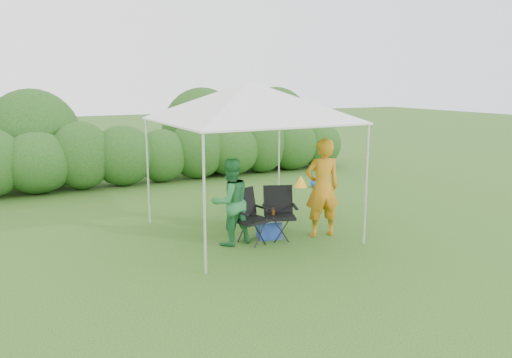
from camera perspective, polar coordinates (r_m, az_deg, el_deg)
name	(u,v)px	position (r m, az deg, el deg)	size (l,w,h in m)	color
ground	(262,240)	(9.07, 0.73, -7.00)	(70.00, 70.00, 0.00)	#38621F
hedge	(162,153)	(14.33, -10.74, 2.92)	(12.27, 1.53, 1.80)	#26521A
canopy	(249,102)	(9.07, -0.75, 8.85)	(3.10, 3.10, 2.83)	silver
chair_right	(279,209)	(9.10, 2.67, -3.44)	(0.71, 0.68, 0.95)	black
chair_left	(248,213)	(8.82, -0.91, -3.87)	(0.69, 0.65, 0.96)	black
man	(322,188)	(9.20, 7.59, -0.99)	(0.66, 0.43, 1.82)	#C37816
woman	(230,202)	(8.68, -2.94, -2.63)	(0.74, 0.58, 1.53)	#27783C
cooler	(269,228)	(9.14, 1.49, -5.68)	(0.49, 0.40, 0.36)	#213F9B
bottle	(273,213)	(9.05, 1.96, -3.94)	(0.06, 0.06, 0.22)	#592D0C
lawn_toy	(304,182)	(13.54, 5.56, -0.30)	(0.63, 0.52, 0.31)	#EDA419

